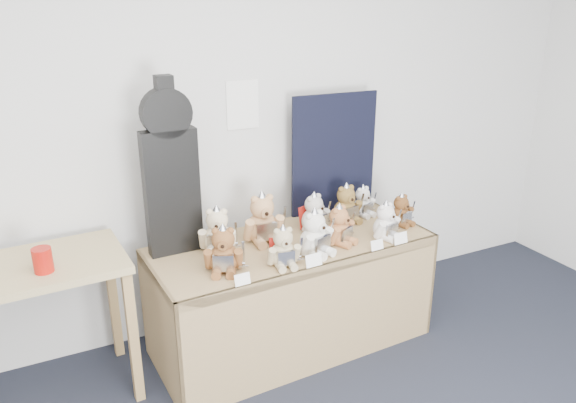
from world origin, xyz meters
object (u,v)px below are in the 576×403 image
teddy_front_left (283,248)px  teddy_back_centre_left (263,220)px  teddy_front_end (401,211)px  teddy_back_centre_right (314,215)px  teddy_back_right (346,205)px  teddy_back_end (363,202)px  display_table (297,269)px  teddy_front_right (340,227)px  guitar_case (170,170)px  red_cup (43,260)px  teddy_front_far_right (386,222)px  teddy_front_centre (315,234)px  side_table (26,289)px  teddy_back_left (217,232)px  teddy_front_far_left (224,252)px

teddy_front_left → teddy_back_centre_left: (0.03, 0.34, 0.03)m
teddy_front_end → teddy_back_centre_right: 0.57m
teddy_back_right → teddy_back_end: teddy_back_right is taller
display_table → teddy_front_right: teddy_front_right is taller
guitar_case → red_cup: bearing=-166.9°
teddy_front_end → teddy_back_centre_right: (-0.55, 0.16, 0.02)m
guitar_case → teddy_front_far_right: 1.31m
teddy_front_centre → teddy_back_centre_right: size_ratio=1.08×
side_table → guitar_case: 0.95m
side_table → teddy_back_left: (1.02, -0.03, 0.13)m
red_cup → teddy_back_left: teddy_back_left is taller
teddy_front_far_left → teddy_back_end: bearing=40.1°
red_cup → teddy_back_end: bearing=5.0°
display_table → side_table: 1.47m
red_cup → teddy_back_centre_right: 1.56m
teddy_front_centre → teddy_back_right: bearing=19.6°
red_cup → teddy_back_left: size_ratio=0.42×
red_cup → teddy_front_left: (1.18, -0.25, -0.08)m
teddy_back_centre_left → teddy_back_centre_right: bearing=4.3°
teddy_back_end → side_table: bearing=169.8°
teddy_back_end → guitar_case: bearing=167.4°
teddy_back_end → teddy_front_left: bearing=-164.0°
guitar_case → teddy_back_end: bearing=-2.4°
teddy_back_centre_left → teddy_front_right: bearing=-25.6°
guitar_case → teddy_back_left: 0.44m
side_table → teddy_front_right: (1.70, -0.25, 0.12)m
teddy_front_right → side_table: bearing=146.6°
guitar_case → teddy_front_right: guitar_case is taller
teddy_front_far_left → teddy_back_centre_left: bearing=60.1°
teddy_front_right → teddy_back_centre_right: 0.23m
teddy_front_centre → teddy_front_end: (0.70, 0.13, -0.03)m
teddy_back_end → teddy_back_right: bearing=-177.7°
guitar_case → teddy_front_left: guitar_case is taller
teddy_front_far_left → teddy_back_centre_right: (0.69, 0.26, -0.01)m
teddy_back_centre_left → teddy_front_centre: bearing=-51.0°
teddy_front_left → teddy_front_right: 0.44m
teddy_front_centre → teddy_back_centre_left: size_ratio=0.88×
teddy_front_far_left → teddy_front_centre: bearing=20.2°
teddy_front_centre → teddy_back_left: size_ratio=1.00×
display_table → teddy_back_centre_right: (0.20, 0.16, 0.26)m
side_table → teddy_back_left: 1.03m
teddy_front_centre → display_table: bearing=91.2°
display_table → teddy_front_centre: (0.05, -0.13, 0.27)m
teddy_front_left → teddy_back_end: bearing=36.2°
red_cup → teddy_front_centre: (1.40, -0.19, -0.06)m
red_cup → teddy_front_end: red_cup is taller
teddy_back_centre_left → teddy_back_right: bearing=8.5°
display_table → teddy_front_end: size_ratio=7.56×
display_table → teddy_back_right: (0.46, 0.20, 0.26)m
teddy_front_centre → teddy_back_centre_right: teddy_front_centre is taller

